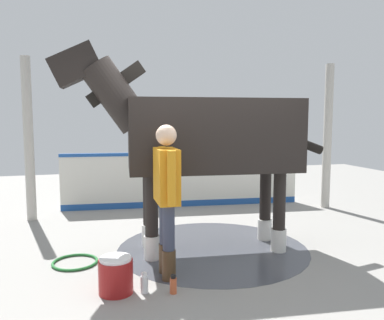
{
  "coord_description": "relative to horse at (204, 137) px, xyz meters",
  "views": [
    {
      "loc": [
        -1.46,
        -4.66,
        1.74
      ],
      "look_at": [
        -0.24,
        -0.22,
        1.24
      ],
      "focal_mm": 36.52,
      "sensor_mm": 36.0,
      "label": 1
    }
  ],
  "objects": [
    {
      "name": "bottle_shampoo",
      "position": [
        -0.95,
        -1.1,
        -1.4
      ],
      "size": [
        0.08,
        0.08,
        0.21
      ],
      "color": "white",
      "rests_on": "ground"
    },
    {
      "name": "roof_post_near",
      "position": [
        -2.4,
        2.22,
        -0.12
      ],
      "size": [
        0.16,
        0.16,
        2.76
      ],
      "primitive_type": "cylinder",
      "color": "#B7B2A8",
      "rests_on": "ground"
    },
    {
      "name": "roof_post_far",
      "position": [
        3.01,
        1.71,
        -0.12
      ],
      "size": [
        0.16,
        0.16,
        2.76
      ],
      "primitive_type": "cylinder",
      "color": "#B7B2A8",
      "rests_on": "ground"
    },
    {
      "name": "wash_bucket",
      "position": [
        -1.23,
        -1.02,
        -1.32
      ],
      "size": [
        0.34,
        0.34,
        0.37
      ],
      "color": "maroon",
      "rests_on": "ground"
    },
    {
      "name": "ground_plane",
      "position": [
        -0.02,
        -0.16,
        -1.51
      ],
      "size": [
        16.0,
        16.0,
        0.02
      ],
      "primitive_type": "cube",
      "color": "gray"
    },
    {
      "name": "wet_patch",
      "position": [
        0.12,
        -0.01,
        -1.49
      ],
      "size": [
        2.54,
        2.54,
        0.0
      ],
      "primitive_type": "cylinder",
      "color": "#42444C",
      "rests_on": "ground"
    },
    {
      "name": "horse",
      "position": [
        0.0,
        0.0,
        0.0
      ],
      "size": [
        3.56,
        1.12,
        2.65
      ],
      "rotation": [
        0.0,
        0.0,
        3.05
      ],
      "color": "black",
      "rests_on": "ground"
    },
    {
      "name": "hose_coil",
      "position": [
        -1.64,
        -0.09,
        -1.48
      ],
      "size": [
        0.54,
        0.54,
        0.03
      ],
      "primitive_type": "torus",
      "color": "#267233",
      "rests_on": "ground"
    },
    {
      "name": "handler",
      "position": [
        -0.65,
        -0.75,
        -0.54
      ],
      "size": [
        0.23,
        0.67,
        1.67
      ],
      "rotation": [
        0.0,
        0.0,
        6.26
      ],
      "color": "#47331E",
      "rests_on": "ground"
    },
    {
      "name": "barrier_wall",
      "position": [
        0.36,
        2.53,
        -1.0
      ],
      "size": [
        4.65,
        0.52,
        1.08
      ],
      "color": "silver",
      "rests_on": "ground"
    },
    {
      "name": "bottle_spray",
      "position": [
        -0.68,
        -1.19,
        -1.41
      ],
      "size": [
        0.07,
        0.07,
        0.19
      ],
      "color": "#CC5933",
      "rests_on": "ground"
    }
  ]
}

